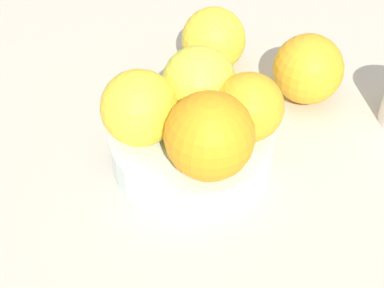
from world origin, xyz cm
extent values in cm
cube|color=#BCB29E|center=(0.00, 0.00, -1.00)|extent=(110.00, 110.00, 2.00)
cylinder|color=silver|center=(0.00, 0.00, 0.32)|extent=(9.59, 9.59, 0.63)
cylinder|color=silver|center=(0.00, 0.00, 1.75)|extent=(15.47, 15.47, 3.51)
sphere|color=orange|center=(-0.97, 4.68, 7.36)|extent=(7.70, 7.70, 7.70)
sphere|color=yellow|center=(-0.98, -3.08, 7.00)|extent=(6.98, 6.98, 6.98)
sphere|color=#F9A823|center=(-5.07, 0.58, 6.70)|extent=(6.39, 6.39, 6.39)
sphere|color=yellow|center=(4.70, 0.28, 7.00)|extent=(6.99, 6.99, 6.99)
sphere|color=#F9A823|center=(-13.20, -8.36, 3.74)|extent=(7.47, 7.47, 7.47)
sphere|color=yellow|center=(-4.06, -15.08, 3.64)|extent=(7.28, 7.28, 7.28)
camera|label=1|loc=(4.30, 39.84, 40.30)|focal=54.56mm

